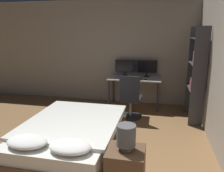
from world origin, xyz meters
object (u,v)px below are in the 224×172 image
bed (72,135)px  desk (135,82)px  office_chair (130,101)px  monitor_left (125,67)px  bedside_lamp (126,135)px  monitor_right (147,67)px  bookshelf (197,72)px  keyboard (134,79)px  computer_mouse (146,79)px  nightstand (126,169)px

bed → desk: 2.48m
bed → office_chair: 1.70m
desk → monitor_left: size_ratio=2.50×
bedside_lamp → desk: size_ratio=0.24×
monitor_right → desk: bearing=-141.9°
monitor_right → bookshelf: 1.39m
monitor_left → monitor_right: same height
keyboard → computer_mouse: computer_mouse is taller
monitor_left → keyboard: monitor_left is taller
computer_mouse → bed: bearing=-116.5°
bedside_lamp → desk: 3.07m
bedside_lamp → office_chair: 2.29m
office_chair → desk: bearing=89.9°
monitor_right → bookshelf: bearing=-39.3°
monitor_right → computer_mouse: monitor_right is taller
computer_mouse → bedside_lamp: bearing=-90.7°
nightstand → bookshelf: (1.11, 2.40, 0.82)m
bedside_lamp → computer_mouse: (0.04, 2.84, 0.08)m
bed → computer_mouse: bearing=63.5°
nightstand → monitor_right: (0.03, 3.28, 0.75)m
bed → monitor_left: (0.48, 2.54, 0.77)m
desk → monitor_right: (0.28, 0.22, 0.34)m
office_chair → monitor_right: bearing=74.6°
bookshelf → computer_mouse: bearing=157.7°
monitor_right → computer_mouse: bearing=-89.6°
monitor_right → bed: bearing=-112.3°
bed → bookshelf: (2.12, 1.66, 0.84)m
monitor_right → office_chair: monitor_right is taller
nightstand → keyboard: size_ratio=1.29×
desk → computer_mouse: (0.29, -0.22, 0.12)m
monitor_left → office_chair: monitor_left is taller
bedside_lamp → keyboard: bearing=95.0°
bedside_lamp → bookshelf: bookshelf is taller
bedside_lamp → monitor_left: bearing=99.2°
keyboard → monitor_right: bearing=57.3°
bedside_lamp → desk: bearing=94.7°
monitor_left → computer_mouse: 0.75m
keyboard → computer_mouse: size_ratio=5.60×
monitor_right → bookshelf: (1.08, -0.88, 0.07)m
bed → monitor_right: monitor_right is taller
bed → nightstand: size_ratio=4.06×
keyboard → computer_mouse: 0.29m
keyboard → bookshelf: bookshelf is taller
office_chair → bookshelf: size_ratio=0.49×
nightstand → computer_mouse: size_ratio=7.21×
desk → bookshelf: (1.36, -0.66, 0.42)m
nightstand → office_chair: bearing=96.4°
monitor_right → keyboard: monitor_right is taller
monitor_right → computer_mouse: 0.50m
desk → bookshelf: size_ratio=0.66×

